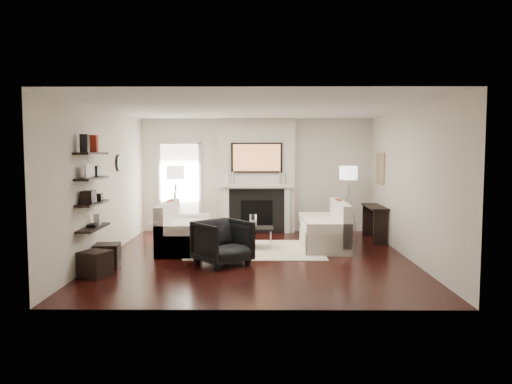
{
  "coord_description": "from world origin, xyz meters",
  "views": [
    {
      "loc": [
        0.08,
        -8.96,
        1.95
      ],
      "look_at": [
        0.0,
        0.6,
        1.15
      ],
      "focal_mm": 35.0,
      "sensor_mm": 36.0,
      "label": 1
    }
  ],
  "objects_px": {
    "loveseat_left_base": "(185,239)",
    "coffee_table": "(246,228)",
    "armchair": "(223,240)",
    "ottoman_near": "(107,256)",
    "lamp_left_shade": "(175,172)",
    "lamp_right_shade": "(348,173)",
    "loveseat_right_base": "(323,237)"
  },
  "relations": [
    {
      "from": "armchair",
      "to": "coffee_table",
      "type": "bearing_deg",
      "value": 36.66
    },
    {
      "from": "loveseat_left_base",
      "to": "coffee_table",
      "type": "height_order",
      "value": "same"
    },
    {
      "from": "armchair",
      "to": "lamp_right_shade",
      "type": "distance_m",
      "value": 3.89
    },
    {
      "from": "lamp_left_shade",
      "to": "coffee_table",
      "type": "bearing_deg",
      "value": -42.06
    },
    {
      "from": "armchair",
      "to": "ottoman_near",
      "type": "bearing_deg",
      "value": 148.86
    },
    {
      "from": "coffee_table",
      "to": "lamp_left_shade",
      "type": "bearing_deg",
      "value": 137.94
    },
    {
      "from": "loveseat_left_base",
      "to": "lamp_right_shade",
      "type": "xyz_separation_m",
      "value": [
        3.46,
        1.42,
        1.24
      ]
    },
    {
      "from": "ottoman_near",
      "to": "lamp_right_shade",
      "type": "bearing_deg",
      "value": 33.31
    },
    {
      "from": "armchair",
      "to": "lamp_left_shade",
      "type": "distance_m",
      "value": 3.33
    },
    {
      "from": "armchair",
      "to": "lamp_left_shade",
      "type": "height_order",
      "value": "lamp_left_shade"
    },
    {
      "from": "lamp_left_shade",
      "to": "lamp_right_shade",
      "type": "xyz_separation_m",
      "value": [
        3.9,
        -0.19,
        0.0
      ]
    },
    {
      "from": "loveseat_left_base",
      "to": "armchair",
      "type": "height_order",
      "value": "armchair"
    },
    {
      "from": "lamp_right_shade",
      "to": "ottoman_near",
      "type": "relative_size",
      "value": 1.0
    },
    {
      "from": "loveseat_left_base",
      "to": "armchair",
      "type": "bearing_deg",
      "value": -56.39
    },
    {
      "from": "loveseat_right_base",
      "to": "ottoman_near",
      "type": "bearing_deg",
      "value": -154.81
    },
    {
      "from": "coffee_table",
      "to": "lamp_left_shade",
      "type": "relative_size",
      "value": 2.75
    },
    {
      "from": "loveseat_left_base",
      "to": "lamp_right_shade",
      "type": "distance_m",
      "value": 3.94
    },
    {
      "from": "lamp_left_shade",
      "to": "armchair",
      "type": "bearing_deg",
      "value": -65.97
    },
    {
      "from": "ottoman_near",
      "to": "lamp_left_shade",
      "type": "bearing_deg",
      "value": 78.9
    },
    {
      "from": "loveseat_left_base",
      "to": "loveseat_right_base",
      "type": "bearing_deg",
      "value": 5.25
    },
    {
      "from": "coffee_table",
      "to": "lamp_left_shade",
      "type": "distance_m",
      "value": 2.45
    },
    {
      "from": "loveseat_left_base",
      "to": "lamp_left_shade",
      "type": "height_order",
      "value": "lamp_left_shade"
    },
    {
      "from": "lamp_left_shade",
      "to": "ottoman_near",
      "type": "distance_m",
      "value": 3.45
    },
    {
      "from": "coffee_table",
      "to": "ottoman_near",
      "type": "relative_size",
      "value": 2.75
    },
    {
      "from": "lamp_right_shade",
      "to": "ottoman_near",
      "type": "height_order",
      "value": "lamp_right_shade"
    },
    {
      "from": "loveseat_right_base",
      "to": "lamp_right_shade",
      "type": "distance_m",
      "value": 1.84
    },
    {
      "from": "loveseat_left_base",
      "to": "ottoman_near",
      "type": "bearing_deg",
      "value": -124.44
    },
    {
      "from": "lamp_left_shade",
      "to": "lamp_right_shade",
      "type": "height_order",
      "value": "same"
    },
    {
      "from": "loveseat_left_base",
      "to": "lamp_right_shade",
      "type": "relative_size",
      "value": 4.5
    },
    {
      "from": "loveseat_left_base",
      "to": "lamp_left_shade",
      "type": "distance_m",
      "value": 2.08
    },
    {
      "from": "lamp_left_shade",
      "to": "lamp_right_shade",
      "type": "relative_size",
      "value": 1.0
    },
    {
      "from": "loveseat_left_base",
      "to": "coffee_table",
      "type": "distance_m",
      "value": 1.22
    }
  ]
}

